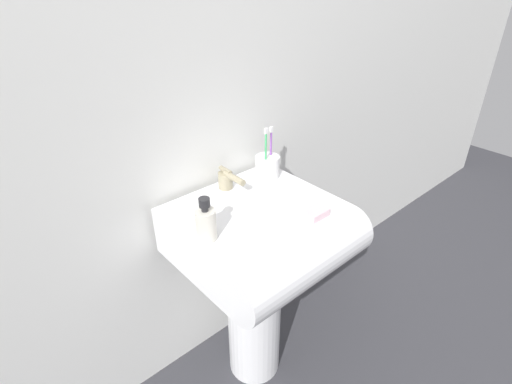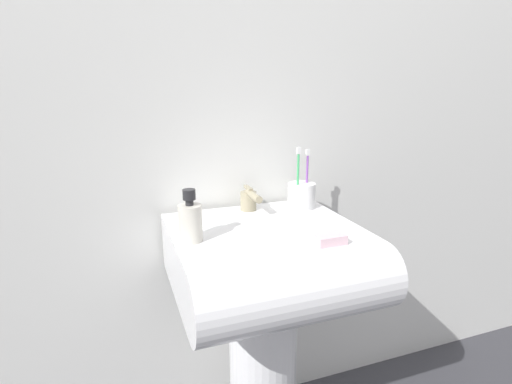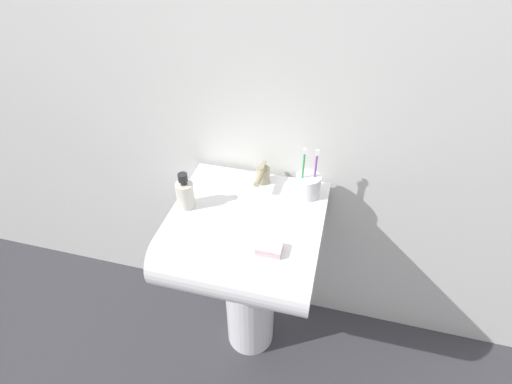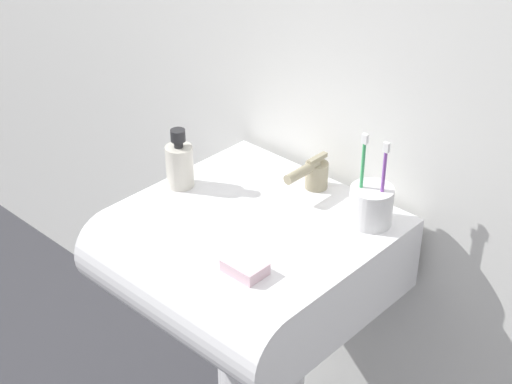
# 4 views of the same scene
# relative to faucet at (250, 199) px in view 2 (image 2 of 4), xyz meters

# --- Properties ---
(wall_back) EXTENTS (5.00, 0.05, 2.40)m
(wall_back) POSITION_rel_faucet_xyz_m (-0.01, 0.11, 0.38)
(wall_back) COLOR silver
(wall_back) RESTS_ON ground
(sink_pedestal) EXTENTS (0.21, 0.21, 0.62)m
(sink_pedestal) POSITION_rel_faucet_xyz_m (-0.01, -0.15, -0.51)
(sink_pedestal) COLOR white
(sink_pedestal) RESTS_ON ground
(sink_basin) EXTENTS (0.51, 0.51, 0.17)m
(sink_basin) POSITION_rel_faucet_xyz_m (-0.01, -0.21, -0.12)
(sink_basin) COLOR white
(sink_basin) RESTS_ON sink_pedestal
(faucet) EXTENTS (0.05, 0.13, 0.08)m
(faucet) POSITION_rel_faucet_xyz_m (0.00, 0.00, 0.00)
(faucet) COLOR tan
(faucet) RESTS_ON sink_basin
(toothbrush_cup) EXTENTS (0.09, 0.09, 0.20)m
(toothbrush_cup) POSITION_rel_faucet_xyz_m (0.17, -0.02, 0.00)
(toothbrush_cup) COLOR white
(toothbrush_cup) RESTS_ON sink_basin
(soap_bottle) EXTENTS (0.06, 0.06, 0.13)m
(soap_bottle) POSITION_rel_faucet_xyz_m (-0.22, -0.19, 0.02)
(soap_bottle) COLOR silver
(soap_bottle) RESTS_ON sink_basin
(bar_soap) EXTENTS (0.08, 0.06, 0.02)m
(bar_soap) POSITION_rel_faucet_xyz_m (0.10, -0.32, -0.03)
(bar_soap) COLOR silver
(bar_soap) RESTS_ON sink_basin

